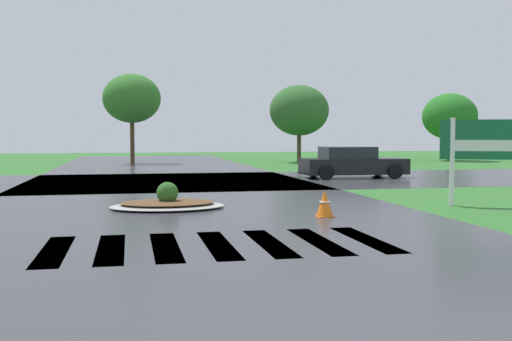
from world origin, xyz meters
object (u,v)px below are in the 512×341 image
car_blue_compact (352,163)px  traffic_cone (325,204)px  estate_billboard (498,145)px  median_island (168,203)px

car_blue_compact → traffic_cone: bearing=-113.0°
estate_billboard → traffic_cone: estate_billboard is taller
car_blue_compact → traffic_cone: size_ratio=7.22×
median_island → traffic_cone: bearing=-34.7°
traffic_cone → estate_billboard: bearing=10.7°
median_island → traffic_cone: median_island is taller
estate_billboard → median_island: estate_billboard is taller
median_island → car_blue_compact: (8.62, 9.52, 0.51)m
median_island → traffic_cone: 4.20m
median_island → car_blue_compact: car_blue_compact is taller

